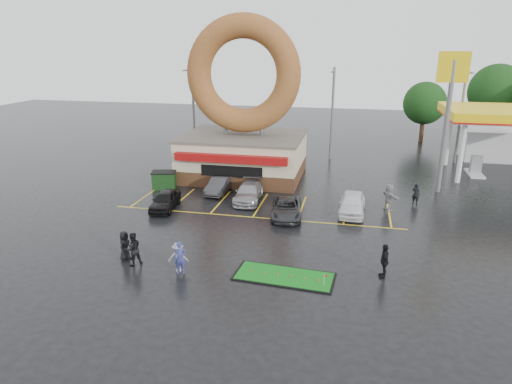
% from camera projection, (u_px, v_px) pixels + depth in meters
% --- Properties ---
extents(ground, '(120.00, 120.00, 0.00)m').
position_uv_depth(ground, '(240.00, 237.00, 27.47)').
color(ground, black).
rests_on(ground, ground).
extents(donut_shop, '(10.20, 8.70, 13.50)m').
position_uv_depth(donut_shop, '(243.00, 126.00, 38.75)').
color(donut_shop, '#472B19').
rests_on(donut_shop, ground).
extents(gas_station, '(12.30, 13.65, 5.90)m').
position_uv_depth(gas_station, '(508.00, 129.00, 41.67)').
color(gas_station, silver).
rests_on(gas_station, ground).
extents(shell_sign, '(2.20, 0.36, 10.60)m').
position_uv_depth(shell_sign, '(450.00, 97.00, 33.67)').
color(shell_sign, slate).
rests_on(shell_sign, ground).
extents(streetlight_left, '(0.40, 2.21, 9.00)m').
position_uv_depth(streetlight_left, '(193.00, 109.00, 46.54)').
color(streetlight_left, slate).
rests_on(streetlight_left, ground).
extents(streetlight_mid, '(0.40, 2.21, 9.00)m').
position_uv_depth(streetlight_mid, '(332.00, 112.00, 44.60)').
color(streetlight_mid, slate).
rests_on(streetlight_mid, ground).
extents(streetlight_right, '(0.40, 2.21, 9.00)m').
position_uv_depth(streetlight_right, '(461.00, 114.00, 43.06)').
color(streetlight_right, slate).
rests_on(streetlight_right, ground).
extents(tree_far_c, '(6.30, 6.30, 9.00)m').
position_uv_depth(tree_far_c, '(497.00, 92.00, 52.73)').
color(tree_far_c, '#332114').
rests_on(tree_far_c, ground).
extents(tree_far_d, '(4.90, 4.90, 7.00)m').
position_uv_depth(tree_far_d, '(425.00, 103.00, 52.91)').
color(tree_far_d, '#332114').
rests_on(tree_far_d, ground).
extents(car_black, '(1.90, 3.92, 1.29)m').
position_uv_depth(car_black, '(165.00, 200.00, 31.98)').
color(car_black, black).
rests_on(car_black, ground).
extents(car_dgrey, '(1.48, 3.81, 1.24)m').
position_uv_depth(car_dgrey, '(219.00, 185.00, 35.47)').
color(car_dgrey, '#2D2D2F').
rests_on(car_dgrey, ground).
extents(car_silver, '(2.13, 4.58, 1.30)m').
position_uv_depth(car_silver, '(249.00, 192.00, 33.67)').
color(car_silver, '#939397').
rests_on(car_silver, ground).
extents(car_grey, '(2.54, 4.53, 1.20)m').
position_uv_depth(car_grey, '(286.00, 208.00, 30.60)').
color(car_grey, '#2D2D30').
rests_on(car_grey, ground).
extents(car_white, '(1.82, 4.25, 1.43)m').
position_uv_depth(car_white, '(352.00, 204.00, 31.07)').
color(car_white, white).
rests_on(car_white, ground).
extents(person_blue, '(0.72, 0.59, 1.69)m').
position_uv_depth(person_blue, '(180.00, 258.00, 22.93)').
color(person_blue, navy).
rests_on(person_blue, ground).
extents(person_blackjkt, '(1.12, 1.11, 1.82)m').
position_uv_depth(person_blackjkt, '(133.00, 249.00, 23.74)').
color(person_blackjkt, black).
rests_on(person_blackjkt, ground).
extents(person_hoodie, '(1.14, 0.81, 1.60)m').
position_uv_depth(person_hoodie, '(178.00, 257.00, 23.09)').
color(person_hoodie, gray).
rests_on(person_hoodie, ground).
extents(person_bystander, '(0.58, 0.83, 1.63)m').
position_uv_depth(person_bystander, '(125.00, 246.00, 24.37)').
color(person_bystander, black).
rests_on(person_bystander, ground).
extents(person_cameraman, '(0.50, 1.06, 1.77)m').
position_uv_depth(person_cameraman, '(384.00, 261.00, 22.52)').
color(person_cameraman, black).
rests_on(person_cameraman, ground).
extents(person_walker_near, '(1.42, 1.78, 1.89)m').
position_uv_depth(person_walker_near, '(389.00, 197.00, 31.75)').
color(person_walker_near, '#949496').
rests_on(person_walker_near, ground).
extents(person_walker_far, '(0.68, 0.59, 1.56)m').
position_uv_depth(person_walker_far, '(416.00, 194.00, 32.90)').
color(person_walker_far, black).
rests_on(person_walker_far, ground).
extents(dumpster, '(2.05, 1.62, 1.30)m').
position_uv_depth(dumpster, '(164.00, 180.00, 36.64)').
color(dumpster, '#183C17').
rests_on(dumpster, ground).
extents(putting_green, '(5.11, 2.50, 0.62)m').
position_uv_depth(putting_green, '(284.00, 276.00, 22.75)').
color(putting_green, black).
rests_on(putting_green, ground).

